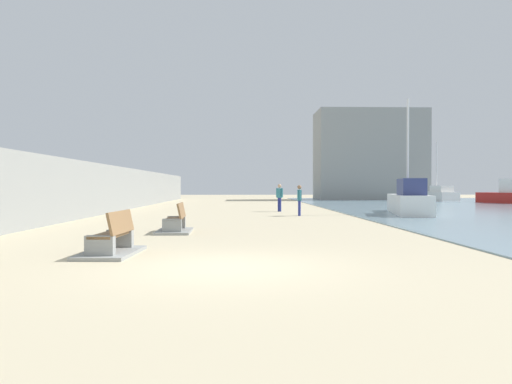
{
  "coord_description": "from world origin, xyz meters",
  "views": [
    {
      "loc": [
        0.39,
        -9.16,
        1.53
      ],
      "look_at": [
        1.11,
        17.25,
        1.21
      ],
      "focal_mm": 34.26,
      "sensor_mm": 36.0,
      "label": 1
    }
  ],
  "objects_px": {
    "bench_far": "(175,225)",
    "boat_far_left": "(510,194)",
    "boat_mid_bay": "(438,195)",
    "boat_outer": "(409,200)",
    "person_walking": "(299,198)",
    "person_standing": "(280,196)",
    "bench_near": "(112,244)"
  },
  "relations": [
    {
      "from": "person_walking",
      "to": "boat_outer",
      "type": "distance_m",
      "value": 6.15
    },
    {
      "from": "boat_outer",
      "to": "bench_near",
      "type": "bearing_deg",
      "value": -128.16
    },
    {
      "from": "bench_far",
      "to": "boat_outer",
      "type": "height_order",
      "value": "boat_outer"
    },
    {
      "from": "person_walking",
      "to": "bench_near",
      "type": "bearing_deg",
      "value": -112.51
    },
    {
      "from": "bench_far",
      "to": "boat_mid_bay",
      "type": "relative_size",
      "value": 0.35
    },
    {
      "from": "bench_near",
      "to": "bench_far",
      "type": "height_order",
      "value": "same"
    },
    {
      "from": "person_walking",
      "to": "person_standing",
      "type": "xyz_separation_m",
      "value": [
        -0.7,
        4.29,
        0.05
      ]
    },
    {
      "from": "person_walking",
      "to": "boat_outer",
      "type": "relative_size",
      "value": 0.22
    },
    {
      "from": "person_standing",
      "to": "boat_mid_bay",
      "type": "bearing_deg",
      "value": 48.15
    },
    {
      "from": "bench_near",
      "to": "boat_mid_bay",
      "type": "xyz_separation_m",
      "value": [
        22.85,
        38.16,
        0.42
      ]
    },
    {
      "from": "bench_near",
      "to": "boat_mid_bay",
      "type": "distance_m",
      "value": 44.48
    },
    {
      "from": "person_walking",
      "to": "boat_outer",
      "type": "bearing_deg",
      "value": 9.84
    },
    {
      "from": "bench_near",
      "to": "person_walking",
      "type": "relative_size",
      "value": 1.35
    },
    {
      "from": "bench_near",
      "to": "person_walking",
      "type": "distance_m",
      "value": 15.27
    },
    {
      "from": "bench_far",
      "to": "boat_outer",
      "type": "xyz_separation_m",
      "value": [
        11.21,
        9.91,
        0.53
      ]
    },
    {
      "from": "person_walking",
      "to": "boat_mid_bay",
      "type": "relative_size",
      "value": 0.26
    },
    {
      "from": "bench_far",
      "to": "bench_near",
      "type": "bearing_deg",
      "value": -97.47
    },
    {
      "from": "boat_mid_bay",
      "to": "boat_far_left",
      "type": "bearing_deg",
      "value": -63.48
    },
    {
      "from": "bench_far",
      "to": "person_walking",
      "type": "height_order",
      "value": "person_walking"
    },
    {
      "from": "bench_far",
      "to": "person_walking",
      "type": "relative_size",
      "value": 1.34
    },
    {
      "from": "person_walking",
      "to": "boat_mid_bay",
      "type": "bearing_deg",
      "value": 54.75
    },
    {
      "from": "bench_far",
      "to": "boat_far_left",
      "type": "height_order",
      "value": "boat_far_left"
    },
    {
      "from": "boat_mid_bay",
      "to": "bench_far",
      "type": "bearing_deg",
      "value": -123.94
    },
    {
      "from": "boat_mid_bay",
      "to": "boat_outer",
      "type": "bearing_deg",
      "value": -115.44
    },
    {
      "from": "person_walking",
      "to": "bench_far",
      "type": "bearing_deg",
      "value": -120.19
    },
    {
      "from": "person_walking",
      "to": "boat_mid_bay",
      "type": "distance_m",
      "value": 29.47
    },
    {
      "from": "boat_mid_bay",
      "to": "boat_outer",
      "type": "height_order",
      "value": "boat_outer"
    },
    {
      "from": "boat_far_left",
      "to": "boat_mid_bay",
      "type": "xyz_separation_m",
      "value": [
        -3.48,
        6.98,
        -0.16
      ]
    },
    {
      "from": "person_walking",
      "to": "person_standing",
      "type": "bearing_deg",
      "value": 99.28
    },
    {
      "from": "bench_near",
      "to": "boat_outer",
      "type": "distance_m",
      "value": 19.27
    },
    {
      "from": "person_walking",
      "to": "boat_far_left",
      "type": "relative_size",
      "value": 0.28
    },
    {
      "from": "person_standing",
      "to": "boat_mid_bay",
      "type": "distance_m",
      "value": 26.55
    }
  ]
}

